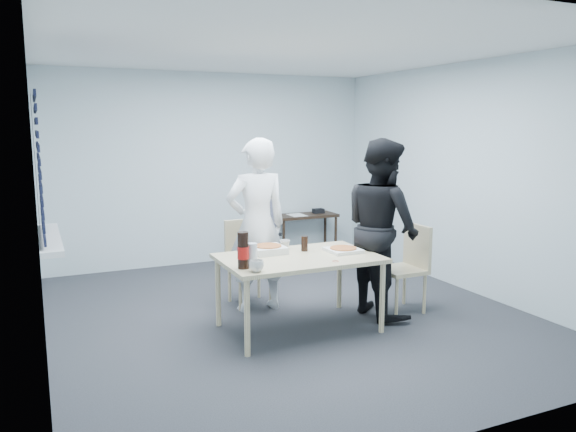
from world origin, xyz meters
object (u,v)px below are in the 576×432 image
side_table (305,220)px  backpack (264,217)px  mug_a (256,266)px  soda_bottle (243,251)px  person_black (382,227)px  dining_table (299,263)px  chair_far (247,255)px  mug_b (285,245)px  chair_right (408,261)px  stool (263,240)px  person_white (257,225)px

side_table → backpack: size_ratio=2.24×
mug_a → soda_bottle: size_ratio=0.39×
person_black → backpack: person_black is taller
dining_table → person_black: (0.95, 0.08, 0.25)m
chair_far → side_table: bearing=48.1°
chair_far → person_black: person_black is taller
person_black → mug_a: bearing=106.0°
backpack → mug_b: (-0.52, -1.85, 0.03)m
backpack → mug_b: bearing=-103.7°
side_table → soda_bottle: (-2.01, -2.91, 0.32)m
backpack → chair_far: bearing=-117.6°
chair_right → person_black: (-0.31, 0.04, 0.37)m
chair_far → chair_right: 1.70m
stool → dining_table: bearing=-103.5°
stool → soda_bottle: (-1.14, -2.38, 0.45)m
chair_far → soda_bottle: bearing=-111.4°
stool → person_white: bearing=-114.2°
dining_table → backpack: bearing=76.4°
stool → mug_b: bearing=-105.7°
person_black → mug_b: 0.99m
backpack → side_table: bearing=33.7°
dining_table → mug_b: (-0.00, 0.32, 0.11)m
person_white → stool: size_ratio=3.44×
mug_a → dining_table: bearing=32.5°
chair_far → chair_right: bearing=-33.6°
stool → soda_bottle: soda_bottle is taller
chair_far → soda_bottle: 1.32m
person_white → side_table: bearing=-127.6°
person_white → backpack: 1.61m
chair_right → soda_bottle: bearing=-172.5°
mug_a → soda_bottle: bearing=112.4°
chair_far → stool: chair_far is taller
dining_table → mug_a: size_ratio=11.67×
side_table → mug_b: mug_b is taller
dining_table → stool: 2.25m
chair_right → person_white: (-1.40, 0.67, 0.37)m
chair_far → person_white: size_ratio=0.50×
dining_table → person_white: bearing=101.1°
chair_far → stool: bearing=60.6°
chair_right → person_black: 0.49m
side_table → mug_b: 2.77m
backpack → dining_table: bearing=-101.5°
person_white → mug_a: (-0.42, -1.06, -0.14)m
stool → mug_b: size_ratio=5.14×
side_table → mug_a: size_ratio=7.46×
person_white → stool: bearing=-114.2°
backpack → soda_bottle: bearing=-113.6°
dining_table → person_white: (-0.14, 0.71, 0.25)m
chair_far → person_white: bearing=-87.4°
soda_bottle → chair_far: bearing=68.6°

